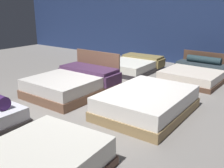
{
  "coord_description": "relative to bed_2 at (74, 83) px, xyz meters",
  "views": [
    {
      "loc": [
        3.53,
        -4.38,
        2.23
      ],
      "look_at": [
        0.28,
        0.05,
        0.53
      ],
      "focal_mm": 40.91,
      "sensor_mm": 36.0,
      "label": 1
    }
  ],
  "objects": [
    {
      "name": "ground_plane",
      "position": [
        1.07,
        -0.19,
        -0.28
      ],
      "size": [
        18.0,
        18.0,
        0.02
      ],
      "primitive_type": "cube",
      "color": "gray"
    },
    {
      "name": "showroom_back_wall",
      "position": [
        1.07,
        5.05,
        1.48
      ],
      "size": [
        18.0,
        0.06,
        3.5
      ],
      "primitive_type": "cube",
      "color": "navy",
      "rests_on": "ground_plane"
    },
    {
      "name": "bed_2",
      "position": [
        0.0,
        0.0,
        0.0
      ],
      "size": [
        1.77,
        2.16,
        0.98
      ],
      "rotation": [
        0.0,
        0.0,
        -0.01
      ],
      "color": "brown",
      "rests_on": "ground_plane"
    },
    {
      "name": "bed_3",
      "position": [
        2.2,
        -0.04,
        -0.02
      ],
      "size": [
        1.6,
        2.15,
        0.5
      ],
      "rotation": [
        0.0,
        0.0,
        0.01
      ],
      "color": "#90754C",
      "rests_on": "ground_plane"
    },
    {
      "name": "bed_4",
      "position": [
        0.05,
        2.95,
        -0.07
      ],
      "size": [
        1.54,
        2.11,
        0.46
      ],
      "rotation": [
        0.0,
        0.0,
        0.02
      ],
      "color": "#2D2A2E",
      "rests_on": "ground_plane"
    },
    {
      "name": "bed_5",
      "position": [
        2.18,
        3.08,
        -0.06
      ],
      "size": [
        1.76,
        2.0,
        0.76
      ],
      "rotation": [
        0.0,
        0.0,
        -0.04
      ],
      "color": "brown",
      "rests_on": "ground_plane"
    }
  ]
}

